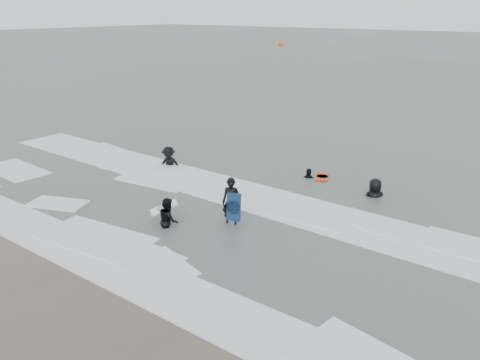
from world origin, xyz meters
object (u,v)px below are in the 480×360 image
Objects in this scene: surfer_centre at (231,226)px; surfer_wading at (169,227)px; surfer_right_far at (374,197)px; buoy at (281,44)px; surfer_breaker at (169,167)px; surfer_right_near at (309,179)px.

surfer_wading is (-1.65, -1.36, 0.00)m from surfer_centre.
surfer_right_far is 1.16× the size of buoy.
surfer_right_far reaches higher than surfer_breaker.
surfer_centre is at bearing -46.87° from surfer_breaker.
surfer_wading is 1.00× the size of surfer_right_near.
surfer_wading is 82.67m from buoy.
surfer_breaker is 0.95× the size of surfer_right_far.
surfer_centre is 0.91× the size of surfer_right_far.
surfer_right_near is 0.97× the size of buoy.
surfer_right_far is (9.19, 2.16, 0.00)m from surfer_breaker.
surfer_breaker is at bearing 131.55° from surfer_centre.
surfer_wading is 8.19m from surfer_right_far.
buoy is (-36.21, 67.27, 0.42)m from surfer_breaker.
surfer_centre is 1.06× the size of buoy.
surfer_centre is 82.34m from buoy.
surfer_wading is 7.29m from surfer_right_near.
surfer_centre is 7.06m from surfer_breaker.
surfer_right_far reaches higher than surfer_right_near.
surfer_centre is at bearing 19.71° from surfer_right_far.
buoy reaches higher than surfer_breaker.
buoy is (-42.28, 64.75, 0.42)m from surfer_right_near.
surfer_breaker is at bearing -28.65° from surfer_right_far.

